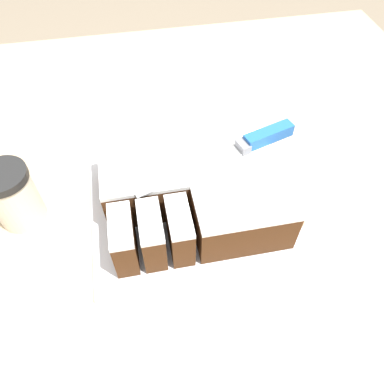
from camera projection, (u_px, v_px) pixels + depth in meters
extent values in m
plane|color=#7F705B|center=(174.00, 339.00, 1.45)|extent=(8.00, 8.00, 0.00)
cube|color=tan|center=(168.00, 286.00, 1.08)|extent=(1.40, 1.10, 0.95)
cube|color=silver|center=(192.00, 208.00, 0.66)|extent=(0.35, 0.28, 0.01)
cube|color=#472814|center=(187.00, 174.00, 0.65)|extent=(0.29, 0.13, 0.08)
cube|color=white|center=(187.00, 157.00, 0.62)|extent=(0.29, 0.13, 0.01)
cube|color=#472814|center=(243.00, 219.00, 0.59)|extent=(0.15, 0.09, 0.08)
cube|color=white|center=(246.00, 203.00, 0.56)|extent=(0.15, 0.09, 0.01)
cube|color=#472814|center=(124.00, 241.00, 0.56)|extent=(0.03, 0.08, 0.08)
cube|color=white|center=(120.00, 225.00, 0.53)|extent=(0.03, 0.08, 0.01)
cube|color=#472814|center=(152.00, 237.00, 0.57)|extent=(0.03, 0.08, 0.08)
cube|color=white|center=(150.00, 221.00, 0.54)|extent=(0.03, 0.08, 0.01)
cube|color=#472814|center=(180.00, 232.00, 0.58)|extent=(0.03, 0.08, 0.08)
cube|color=white|center=(179.00, 216.00, 0.54)|extent=(0.03, 0.08, 0.01)
cube|color=silver|center=(192.00, 169.00, 0.59)|extent=(0.20, 0.08, 0.00)
cube|color=slate|center=(243.00, 147.00, 0.62)|extent=(0.02, 0.03, 0.02)
cube|color=#1E59B2|center=(269.00, 135.00, 0.63)|extent=(0.09, 0.05, 0.02)
cylinder|color=beige|center=(15.00, 199.00, 0.61)|extent=(0.07, 0.07, 0.10)
cylinder|color=black|center=(1.00, 176.00, 0.57)|extent=(0.08, 0.08, 0.01)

